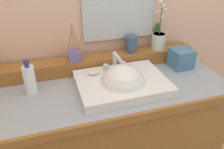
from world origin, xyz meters
TOP-DOWN VIEW (x-y plane):
  - vanity_cabinet at (0.00, -0.00)m, footprint 1.41×0.59m
  - back_ledge at (0.00, 0.22)m, footprint 1.33×0.12m
  - sink_basin at (0.08, -0.05)m, footprint 0.49×0.37m
  - soap_bar at (-0.05, 0.06)m, footprint 0.07×0.04m
  - potted_plant at (0.43, 0.22)m, footprint 0.09×0.11m
  - tumbler_cup at (0.24, 0.23)m, footprint 0.07×0.07m
  - reed_diffuser at (-0.14, 0.20)m, footprint 0.09×0.09m
  - lotion_bottle at (-0.40, 0.05)m, footprint 0.06×0.07m
  - tissue_box at (0.53, 0.08)m, footprint 0.14×0.14m

SIDE VIEW (x-z plane):
  - vanity_cabinet at x=0.00m, z-range 0.00..0.83m
  - sink_basin at x=0.08m, z-range 0.70..0.98m
  - back_ledge at x=0.00m, z-range 0.83..0.91m
  - tissue_box at x=0.53m, z-range 0.83..0.95m
  - soap_bar at x=-0.05m, z-range 0.88..0.90m
  - lotion_bottle at x=-0.40m, z-range 0.81..1.01m
  - reed_diffuser at x=-0.14m, z-range 0.83..1.06m
  - tumbler_cup at x=0.24m, z-range 0.91..1.02m
  - potted_plant at x=0.43m, z-range 0.83..1.15m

